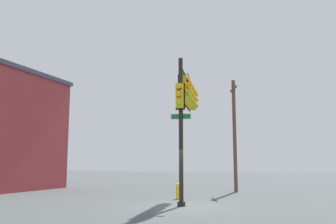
# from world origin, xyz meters

# --- Properties ---
(ground_plane) EXTENTS (120.00, 120.00, 0.00)m
(ground_plane) POSITION_xyz_m (0.00, 0.00, 0.00)
(ground_plane) COLOR #45494B
(signal_pole_assembly) EXTENTS (5.76, 1.56, 6.80)m
(signal_pole_assembly) POSITION_xyz_m (1.91, 0.32, 5.16)
(signal_pole_assembly) COLOR black
(signal_pole_assembly) RESTS_ON ground_plane
(utility_pole) EXTENTS (1.72, 0.78, 7.57)m
(utility_pole) POSITION_xyz_m (8.71, -0.87, 3.96)
(utility_pole) COLOR brown
(utility_pole) RESTS_ON ground_plane
(fire_hydrant) EXTENTS (0.33, 0.24, 0.83)m
(fire_hydrant) POSITION_xyz_m (3.00, 1.19, 0.41)
(fire_hydrant) COLOR #F0B707
(fire_hydrant) RESTS_ON ground_plane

